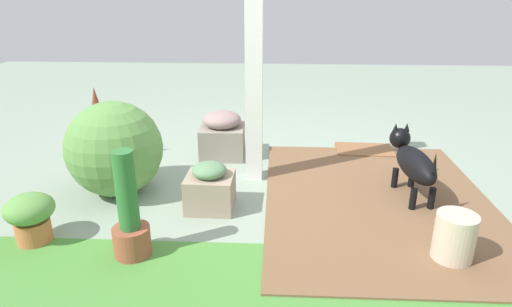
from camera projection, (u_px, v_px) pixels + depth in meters
ground_plane at (279, 182)px, 3.95m from camera, size 12.00×12.00×0.00m
brick_path at (378, 201)px, 3.59m from camera, size 1.80×2.40×0.02m
porch_pillar at (254, 59)px, 3.66m from camera, size 0.14×0.14×2.14m
stone_planter_nearest at (222, 135)px, 4.47m from camera, size 0.45×0.45×0.47m
stone_planter_mid at (210, 188)px, 3.44m from camera, size 0.37×0.35×0.38m
round_shrub at (114, 149)px, 3.62m from camera, size 0.78×0.78×0.78m
terracotta_pot_tall at (130, 219)px, 2.82m from camera, size 0.24×0.24×0.72m
terracotta_pot_broad at (30, 215)px, 2.99m from camera, size 0.33×0.33×0.35m
terracotta_pot_spiky at (99, 126)px, 4.32m from camera, size 0.22×0.22×0.74m
dog at (413, 161)px, 3.58m from camera, size 0.28×0.78×0.53m
ceramic_urn at (454, 238)px, 2.79m from camera, size 0.25×0.25×0.32m
doormat at (364, 150)px, 4.65m from camera, size 0.60×0.40×0.03m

